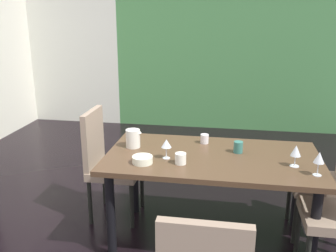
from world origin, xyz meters
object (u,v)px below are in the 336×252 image
wine_glass_right (319,158)px  wine_glass_west (296,151)px  chair_left_far (107,159)px  chair_right_far (330,176)px  cup_near_shelf (181,159)px  serving_bowl_south (142,160)px  dining_table (212,166)px  cup_near_window (205,139)px  wine_glass_center (166,144)px  cup_rear (238,147)px  pitcher_left (133,138)px

wine_glass_right → wine_glass_west: bearing=133.5°
chair_left_far → chair_right_far: chair_left_far is taller
wine_glass_right → cup_near_shelf: size_ratio=2.08×
serving_bowl_south → wine_glass_west: bearing=6.6°
dining_table → chair_left_far: bearing=164.8°
wine_glass_west → cup_near_window: size_ratio=2.07×
chair_right_far → wine_glass_center: bearing=106.2°
cup_rear → cup_near_shelf: bearing=-144.0°
serving_bowl_south → chair_left_far: bearing=132.3°
wine_glass_right → cup_near_window: 0.97m
pitcher_left → cup_near_shelf: bearing=-33.5°
chair_right_far → wine_glass_right: 0.65m
chair_left_far → cup_rear: size_ratio=10.96×
serving_bowl_south → cup_rear: 0.78m
chair_left_far → cup_near_window: chair_left_far is taller
cup_near_shelf → pitcher_left: bearing=146.5°
serving_bowl_south → cup_rear: cup_rear is taller
wine_glass_west → cup_near_shelf: 0.83m
wine_glass_right → pitcher_left: size_ratio=1.13×
chair_left_far → serving_bowl_south: size_ratio=6.59×
serving_bowl_south → chair_right_far: bearing=19.0°
chair_left_far → pitcher_left: bearing=59.5°
dining_table → pitcher_left: bearing=172.7°
dining_table → wine_glass_center: 0.42m
serving_bowl_south → pitcher_left: pitcher_left is taller
dining_table → chair_right_far: 1.00m
cup_near_shelf → cup_near_window: cup_near_shelf is taller
dining_table → cup_rear: 0.26m
wine_glass_right → serving_bowl_south: size_ratio=1.12×
wine_glass_center → cup_near_window: (0.26, 0.39, -0.08)m
wine_glass_right → wine_glass_center: bearing=172.9°
dining_table → wine_glass_right: wine_glass_right is taller
wine_glass_center → cup_near_shelf: (0.12, -0.09, -0.08)m
pitcher_left → cup_near_window: bearing=18.8°
chair_right_far → serving_bowl_south: (-1.45, -0.50, 0.24)m
chair_right_far → dining_table: bearing=105.3°
dining_table → cup_near_shelf: (-0.22, -0.20, 0.13)m
wine_glass_center → cup_near_window: wine_glass_center is taller
cup_near_shelf → serving_bowl_south: bearing=-172.7°
serving_bowl_south → pitcher_left: bearing=115.6°
cup_rear → wine_glass_west: bearing=-28.0°
chair_left_far → serving_bowl_south: 0.71m
dining_table → wine_glass_right: bearing=-18.9°
dining_table → pitcher_left: (-0.66, 0.08, 0.17)m
chair_left_far → wine_glass_right: 1.79m
wine_glass_right → pitcher_left: (-1.38, 0.33, -0.05)m
wine_glass_west → chair_left_far: bearing=166.5°
chair_right_far → wine_glass_center: chair_right_far is taller
dining_table → cup_rear: (0.20, 0.10, 0.14)m
cup_near_window → cup_rear: size_ratio=0.85×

